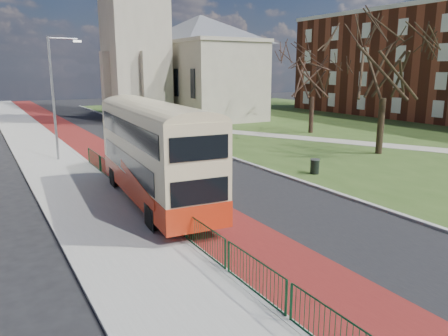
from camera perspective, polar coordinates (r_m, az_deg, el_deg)
ground at (r=16.79m, az=5.56°, el=-8.58°), size 160.00×160.00×0.00m
road_carriageway at (r=34.92m, az=-11.60°, el=2.52°), size 9.00×120.00×0.01m
bus_lane at (r=34.19m, az=-15.89°, el=2.08°), size 3.40×120.00×0.01m
pavement_west at (r=33.51m, az=-22.20°, el=1.49°), size 4.00×120.00×0.12m
kerb_west at (r=33.81m, az=-18.85°, el=1.86°), size 0.25×120.00×0.13m
kerb_east at (r=38.37m, az=-6.02°, el=3.72°), size 0.25×80.00×0.13m
grass_green at (r=49.74m, az=15.53°, el=5.36°), size 40.00×80.00×0.04m
footpath at (r=37.41m, az=22.01°, el=2.60°), size 18.84×32.82×0.03m
pedestrian_railing at (r=18.65m, az=-9.09°, el=-4.67°), size 0.07×24.00×1.12m
gothic_church at (r=55.58m, az=-6.98°, el=20.04°), size 16.38×18.00×40.00m
brick_terrace at (r=59.01m, az=27.24°, el=12.11°), size 10.30×44.30×13.50m
streetlamp at (r=31.10m, az=-21.19°, el=9.20°), size 2.13×0.18×8.00m
bus at (r=19.90m, az=-9.13°, el=2.45°), size 3.31×10.97×4.52m
winter_tree_near at (r=33.42m, az=20.46°, el=13.96°), size 8.37×8.37×10.35m
winter_tree_far at (r=42.85m, az=11.60°, el=12.66°), size 7.74×7.74×8.82m
litter_bin at (r=26.28m, az=11.78°, el=0.21°), size 0.62×0.62×0.89m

